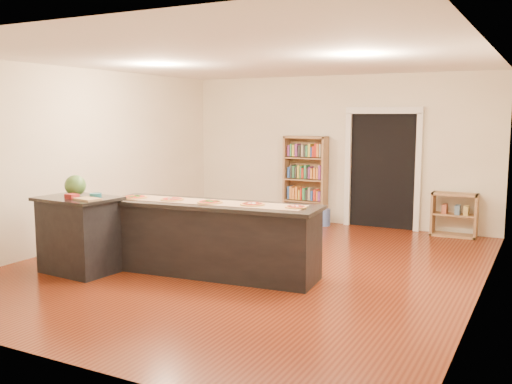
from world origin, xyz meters
The scene contains 17 objects.
room centered at (0.00, 0.00, 1.40)m, with size 6.00×7.00×2.80m.
doorway centered at (0.90, 3.46, 1.20)m, with size 1.40×0.09×2.21m.
kitchen_island centered at (-0.22, -0.63, 0.48)m, with size 2.87×0.78×0.95m.
side_counter centered at (-1.82, -1.35, 0.51)m, with size 1.02×0.74×1.00m.
bookshelf centered at (-0.55, 3.30, 0.83)m, with size 0.83×0.30×1.67m, color #9C744C.
low_shelf centered at (2.21, 3.29, 0.37)m, with size 0.75×0.32×0.75m, color #9C744C.
waste_bin centered at (-0.09, 3.15, 0.16)m, with size 0.22×0.22×0.32m, color #475EA0.
kraft_paper centered at (-0.23, -0.61, 0.95)m, with size 2.49×0.45×0.00m, color #A07B52.
watermelon centered at (-1.93, -1.27, 1.14)m, with size 0.28×0.28×0.28m, color #144214.
cutting_board centered at (-1.53, -1.47, 1.02)m, with size 0.33×0.22×0.02m, color tan.
package_red centered at (-1.78, -1.48, 1.03)m, with size 0.17×0.12×0.06m, color maroon.
package_teal centered at (-1.57, -1.28, 1.03)m, with size 0.16×0.16×0.06m, color #195966.
pizza_a centered at (-1.36, -0.76, 0.96)m, with size 0.33×0.33×0.02m.
pizza_b centered at (-0.79, -0.69, 0.96)m, with size 0.32×0.32×0.02m.
pizza_c centered at (-0.22, -0.66, 0.96)m, with size 0.32×0.32×0.02m.
pizza_d centered at (0.35, -0.56, 0.96)m, with size 0.32×0.32×0.02m.
pizza_e centered at (0.92, -0.50, 0.96)m, with size 0.28×0.28×0.02m.
Camera 1 is at (3.66, -6.79, 2.07)m, focal length 40.00 mm.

